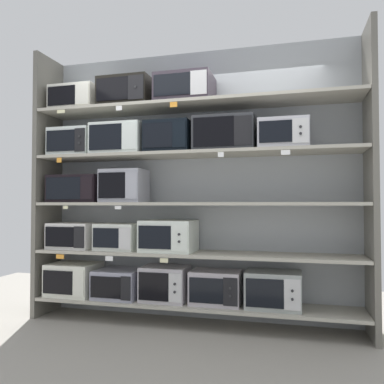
# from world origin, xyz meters

# --- Properties ---
(ground) EXTENTS (7.16, 6.00, 0.02)m
(ground) POSITION_xyz_m (0.00, -1.00, -0.01)
(ground) COLOR gray
(back_panel) EXTENTS (3.36, 0.04, 2.75)m
(back_panel) POSITION_xyz_m (0.00, 0.25, 1.37)
(back_panel) COLOR #9EA3A8
(back_panel) RESTS_ON ground
(upright_left) EXTENTS (0.05, 0.47, 2.75)m
(upright_left) POSITION_xyz_m (-1.61, 0.00, 1.37)
(upright_left) COLOR #68645B
(upright_left) RESTS_ON ground
(upright_right) EXTENTS (0.05, 0.47, 2.75)m
(upright_right) POSITION_xyz_m (1.61, 0.00, 1.37)
(upright_right) COLOR #68645B
(upright_right) RESTS_ON ground
(shelf_0) EXTENTS (3.16, 0.47, 0.03)m
(shelf_0) POSITION_xyz_m (0.00, 0.00, 0.20)
(shelf_0) COLOR #ADA899
(shelf_0) RESTS_ON ground
(microwave_0) EXTENTS (0.49, 0.42, 0.33)m
(microwave_0) POSITION_xyz_m (-1.28, -0.00, 0.38)
(microwave_0) COLOR silver
(microwave_0) RESTS_ON shelf_0
(microwave_1) EXTENTS (0.45, 0.41, 0.28)m
(microwave_1) POSITION_xyz_m (-0.77, -0.00, 0.35)
(microwave_1) COLOR #999AAE
(microwave_1) RESTS_ON shelf_0
(microwave_2) EXTENTS (0.45, 0.36, 0.34)m
(microwave_2) POSITION_xyz_m (-0.27, -0.00, 0.38)
(microwave_2) COLOR #BAB4BC
(microwave_2) RESTS_ON shelf_0
(microwave_3) EXTENTS (0.48, 0.34, 0.31)m
(microwave_3) POSITION_xyz_m (0.24, -0.00, 0.37)
(microwave_3) COLOR #BEB5BE
(microwave_3) RESTS_ON shelf_0
(microwave_4) EXTENTS (0.50, 0.37, 0.33)m
(microwave_4) POSITION_xyz_m (0.77, -0.00, 0.38)
(microwave_4) COLOR #9DA4A0
(microwave_4) RESTS_ON shelf_0
(shelf_1) EXTENTS (3.16, 0.47, 0.03)m
(shelf_1) POSITION_xyz_m (0.00, 0.00, 0.68)
(shelf_1) COLOR #ADA899
(microwave_5) EXTENTS (0.47, 0.36, 0.27)m
(microwave_5) POSITION_xyz_m (-1.29, -0.00, 0.83)
(microwave_5) COLOR white
(microwave_5) RESTS_ON shelf_1
(microwave_6) EXTENTS (0.42, 0.35, 0.27)m
(microwave_6) POSITION_xyz_m (-0.77, -0.00, 0.83)
(microwave_6) COLOR silver
(microwave_6) RESTS_ON shelf_1
(microwave_7) EXTENTS (0.51, 0.42, 0.31)m
(microwave_7) POSITION_xyz_m (-0.23, -0.00, 0.85)
(microwave_7) COLOR silver
(microwave_7) RESTS_ON shelf_1
(price_tag_0) EXTENTS (0.09, 0.00, 0.04)m
(price_tag_0) POSITION_xyz_m (-1.29, -0.24, 0.64)
(price_tag_0) COLOR orange
(price_tag_1) EXTENTS (0.08, 0.00, 0.04)m
(price_tag_1) POSITION_xyz_m (-0.76, -0.24, 0.64)
(price_tag_1) COLOR white
(price_tag_2) EXTENTS (0.08, 0.00, 0.04)m
(price_tag_2) POSITION_xyz_m (-0.20, -0.24, 0.64)
(price_tag_2) COLOR beige
(shelf_2) EXTENTS (3.16, 0.47, 0.03)m
(shelf_2) POSITION_xyz_m (0.00, 0.00, 1.16)
(shelf_2) COLOR #ADA899
(microwave_8) EXTENTS (0.55, 0.36, 0.29)m
(microwave_8) POSITION_xyz_m (-1.24, -0.00, 1.32)
(microwave_8) COLOR black
(microwave_8) RESTS_ON shelf_2
(microwave_9) EXTENTS (0.43, 0.33, 0.33)m
(microwave_9) POSITION_xyz_m (-0.72, -0.00, 1.34)
(microwave_9) COLOR #A0A2AE
(microwave_9) RESTS_ON shelf_2
(price_tag_3) EXTENTS (0.05, 0.00, 0.03)m
(price_tag_3) POSITION_xyz_m (-1.24, -0.24, 1.13)
(price_tag_3) COLOR beige
(price_tag_4) EXTENTS (0.07, 0.00, 0.03)m
(price_tag_4) POSITION_xyz_m (-0.67, -0.24, 1.13)
(price_tag_4) COLOR white
(shelf_3) EXTENTS (3.16, 0.47, 0.03)m
(shelf_3) POSITION_xyz_m (0.00, 0.00, 1.65)
(shelf_3) COLOR #ADA899
(microwave_10) EXTENTS (0.46, 0.37, 0.29)m
(microwave_10) POSITION_xyz_m (-1.29, -0.00, 1.81)
(microwave_10) COLOR silver
(microwave_10) RESTS_ON shelf_3
(microwave_11) EXTENTS (0.53, 0.42, 0.31)m
(microwave_11) POSITION_xyz_m (-0.76, -0.00, 1.82)
(microwave_11) COLOR silver
(microwave_11) RESTS_ON shelf_3
(microwave_12) EXTENTS (0.45, 0.37, 0.31)m
(microwave_12) POSITION_xyz_m (-0.23, -0.00, 1.82)
(microwave_12) COLOR black
(microwave_12) RESTS_ON shelf_3
(microwave_13) EXTENTS (0.58, 0.34, 0.33)m
(microwave_13) POSITION_xyz_m (0.32, -0.00, 1.83)
(microwave_13) COLOR #323439
(microwave_13) RESTS_ON shelf_3
(microwave_14) EXTENTS (0.45, 0.43, 0.27)m
(microwave_14) POSITION_xyz_m (0.87, -0.00, 1.79)
(microwave_14) COLOR #B8B7BF
(microwave_14) RESTS_ON shelf_3
(price_tag_5) EXTENTS (0.05, 0.00, 0.05)m
(price_tag_5) POSITION_xyz_m (-1.32, -0.24, 1.60)
(price_tag_5) COLOR orange
(price_tag_6) EXTENTS (0.05, 0.00, 0.04)m
(price_tag_6) POSITION_xyz_m (0.33, -0.24, 1.60)
(price_tag_6) COLOR white
(price_tag_7) EXTENTS (0.08, 0.00, 0.04)m
(price_tag_7) POSITION_xyz_m (0.89, -0.24, 1.61)
(price_tag_7) COLOR white
(shelf_4) EXTENTS (3.16, 0.47, 0.03)m
(shelf_4) POSITION_xyz_m (0.00, 0.00, 2.13)
(shelf_4) COLOR #ADA899
(microwave_15) EXTENTS (0.50, 0.34, 0.26)m
(microwave_15) POSITION_xyz_m (-1.27, -0.00, 2.27)
(microwave_15) COLOR silver
(microwave_15) RESTS_ON shelf_4
(microwave_16) EXTENTS (0.53, 0.41, 0.29)m
(microwave_16) POSITION_xyz_m (-0.68, -0.00, 2.29)
(microwave_16) COLOR black
(microwave_16) RESTS_ON shelf_4
(microwave_17) EXTENTS (0.55, 0.43, 0.28)m
(microwave_17) POSITION_xyz_m (-0.07, -0.00, 2.28)
(microwave_17) COLOR #322B34
(microwave_17) RESTS_ON shelf_4
(price_tag_8) EXTENTS (0.09, 0.00, 0.03)m
(price_tag_8) POSITION_xyz_m (-1.30, -0.24, 2.09)
(price_tag_8) COLOR beige
(price_tag_9) EXTENTS (0.06, 0.00, 0.04)m
(price_tag_9) POSITION_xyz_m (-0.67, -0.24, 2.09)
(price_tag_9) COLOR white
(price_tag_10) EXTENTS (0.07, 0.00, 0.05)m
(price_tag_10) POSITION_xyz_m (-0.11, -0.24, 2.08)
(price_tag_10) COLOR orange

